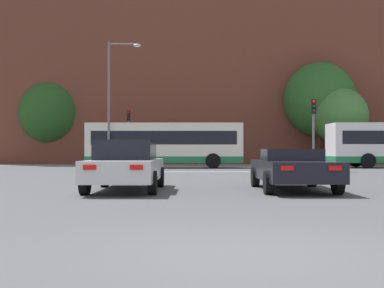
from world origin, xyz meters
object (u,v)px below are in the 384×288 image
bus_crossing_lead (166,144)px  traffic_light_near_right (315,123)px  traffic_light_far_left (130,129)px  pedestrian_walking_east (96,153)px  street_lamp_junction (115,92)px  car_saloon_left (128,165)px  car_roadster_right (294,169)px  pedestrian_waiting (131,152)px

bus_crossing_lead → traffic_light_near_right: bearing=53.3°
traffic_light_far_left → pedestrian_walking_east: (-3.00, 1.22, -1.91)m
bus_crossing_lead → street_lamp_junction: size_ratio=1.27×
car_saloon_left → bus_crossing_lead: (0.07, 18.87, 0.88)m
traffic_light_near_right → street_lamp_junction: size_ratio=0.48×
pedestrian_walking_east → street_lamp_junction: bearing=-159.4°
car_roadster_right → bus_crossing_lead: bearing=104.7°
car_saloon_left → street_lamp_junction: street_lamp_junction is taller
car_roadster_right → street_lamp_junction: (-8.08, 17.16, 4.36)m
traffic_light_far_left → pedestrian_waiting: 2.00m
pedestrian_waiting → pedestrian_walking_east: (-2.97, 0.56, -0.02)m
car_saloon_left → pedestrian_walking_east: (-6.13, 25.34, 0.27)m
pedestrian_waiting → car_roadster_right: bearing=-131.7°
traffic_light_far_left → pedestrian_waiting: bearing=92.4°
street_lamp_junction → pedestrian_waiting: size_ratio=4.70×
traffic_light_near_right → pedestrian_walking_east: traffic_light_near_right is taller
car_saloon_left → traffic_light_near_right: 15.30m
car_roadster_right → street_lamp_junction: size_ratio=0.55×
street_lamp_junction → pedestrian_waiting: 8.46m
traffic_light_far_left → street_lamp_junction: size_ratio=0.53×
street_lamp_junction → pedestrian_waiting: (0.04, 7.49, -3.95)m
traffic_light_far_left → pedestrian_waiting: (-0.03, 0.67, -1.89)m
traffic_light_far_left → street_lamp_junction: bearing=-90.6°
traffic_light_far_left → car_saloon_left: bearing=-82.6°
car_roadster_right → traffic_light_far_left: traffic_light_far_left is taller
car_roadster_right → pedestrian_waiting: size_ratio=2.58×
car_roadster_right → pedestrian_walking_east: (-11.02, 25.20, 0.38)m
traffic_light_near_right → pedestrian_waiting: bearing=133.8°
traffic_light_far_left → street_lamp_junction: 7.13m
car_saloon_left → street_lamp_junction: size_ratio=0.55×
traffic_light_far_left → street_lamp_junction: street_lamp_junction is taller
car_saloon_left → bus_crossing_lead: bus_crossing_lead is taller
car_saloon_left → traffic_light_near_right: (8.66, 12.47, 1.96)m
car_saloon_left → pedestrian_walking_east: bearing=104.0°
pedestrian_walking_east → traffic_light_near_right: bearing=-130.5°
traffic_light_near_right → traffic_light_far_left: bearing=135.3°
pedestrian_walking_east → car_saloon_left: bearing=-165.9°
car_roadster_right → traffic_light_near_right: traffic_light_near_right is taller
car_roadster_right → bus_crossing_lead: (-4.83, 18.73, 0.99)m
traffic_light_far_left → pedestrian_waiting: traffic_light_far_left is taller
car_roadster_right → pedestrian_walking_east: bearing=113.9°
traffic_light_near_right → street_lamp_junction: bearing=157.8°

